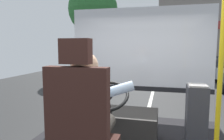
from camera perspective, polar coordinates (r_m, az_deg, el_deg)
ground at (r=11.06m, az=11.77°, el=-3.84°), size 18.00×44.00×0.06m
driver_seat at (r=1.73m, az=-8.13°, el=-17.48°), size 0.48×0.48×1.32m
bus_driver at (r=1.76m, az=-6.90°, el=-10.84°), size 0.74×0.55×0.77m
steering_console at (r=2.87m, az=0.98°, el=-14.73°), size 1.10×1.00×0.86m
handrail_pole at (r=2.12m, az=27.70°, el=-1.96°), size 0.04×0.04×1.95m
fare_box at (r=2.87m, az=22.24°, el=-11.58°), size 0.24×0.27×0.79m
windshield_panel at (r=3.73m, az=7.70°, el=3.11°), size 2.50×0.08×1.48m
street_tree at (r=13.29m, az=-5.26°, el=16.22°), size 3.04×3.04×5.74m
parked_car_blue at (r=18.77m, az=25.05°, el=1.86°), size 2.02×4.46×1.21m
parked_car_white at (r=23.16m, az=22.58°, el=2.85°), size 1.99×4.20×1.30m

